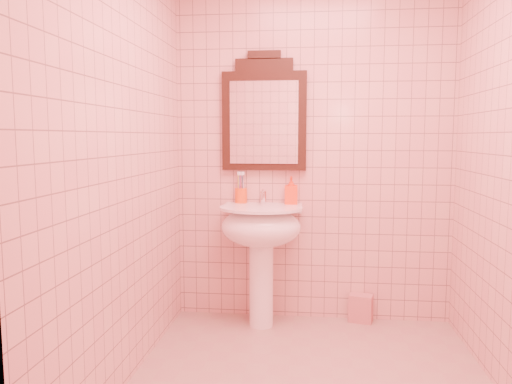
# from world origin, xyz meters

# --- Properties ---
(back_wall) EXTENTS (2.00, 0.02, 2.50)m
(back_wall) POSITION_xyz_m (0.00, 1.10, 1.25)
(back_wall) COLOR #E1A99D
(back_wall) RESTS_ON floor
(pedestal_sink) EXTENTS (0.58, 0.58, 0.86)m
(pedestal_sink) POSITION_xyz_m (-0.35, 0.87, 0.66)
(pedestal_sink) COLOR white
(pedestal_sink) RESTS_ON floor
(faucet) EXTENTS (0.04, 0.16, 0.11)m
(faucet) POSITION_xyz_m (-0.35, 1.01, 0.92)
(faucet) COLOR white
(faucet) RESTS_ON pedestal_sink
(mirror) EXTENTS (0.61, 0.06, 0.85)m
(mirror) POSITION_xyz_m (-0.35, 1.07, 1.50)
(mirror) COLOR black
(mirror) RESTS_ON back_wall
(toothbrush_cup) EXTENTS (0.09, 0.09, 0.21)m
(toothbrush_cup) POSITION_xyz_m (-0.52, 1.05, 0.92)
(toothbrush_cup) COLOR #DF4B12
(toothbrush_cup) RESTS_ON pedestal_sink
(soap_dispenser) EXTENTS (0.09, 0.10, 0.20)m
(soap_dispenser) POSITION_xyz_m (-0.15, 1.03, 0.96)
(soap_dispenser) COLOR red
(soap_dispenser) RESTS_ON pedestal_sink
(towel) EXTENTS (0.19, 0.15, 0.20)m
(towel) POSITION_xyz_m (0.36, 1.04, 0.10)
(towel) COLOR #CA777F
(towel) RESTS_ON floor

